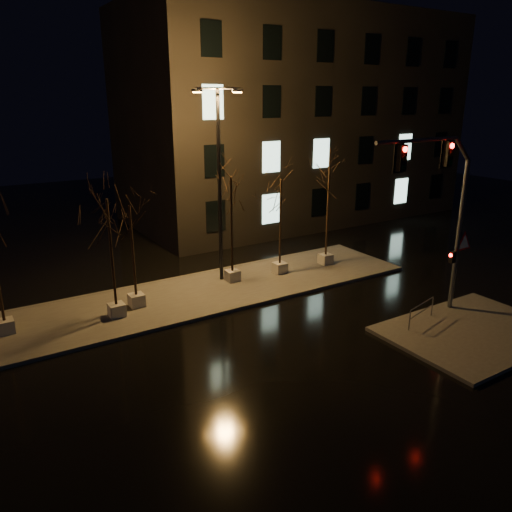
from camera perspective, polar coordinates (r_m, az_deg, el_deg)
ground at (r=19.41m, az=1.59°, el=-10.16°), size 90.00×90.00×0.00m
median at (r=24.14m, az=-6.33°, el=-4.29°), size 22.00×5.00×0.15m
sidewalk_corner at (r=22.08m, az=23.57°, el=-7.92°), size 7.00×5.00×0.15m
building at (r=39.97m, az=4.23°, el=15.42°), size 25.00×12.00×15.00m
tree_1 at (r=21.01m, az=-16.45°, el=3.30°), size 1.80×1.80×5.21m
tree_2 at (r=21.96m, az=-14.10°, el=3.05°), size 1.80×1.80×4.70m
tree_3 at (r=24.32m, az=-2.85°, el=6.35°), size 1.80×1.80×5.46m
tree_4 at (r=25.57m, az=2.84°, el=6.34°), size 1.80×1.80×5.12m
tree_5 at (r=27.12m, az=8.37°, el=9.15°), size 1.80×1.80×6.55m
traffic_signal_mast at (r=21.59m, az=20.71°, el=5.85°), size 6.12×0.25×7.47m
streetlight_main at (r=24.39m, az=-4.22°, el=9.35°), size 2.29×0.98×9.35m
guard_rail_a at (r=21.73m, az=18.41°, el=-5.86°), size 1.97×0.51×0.87m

